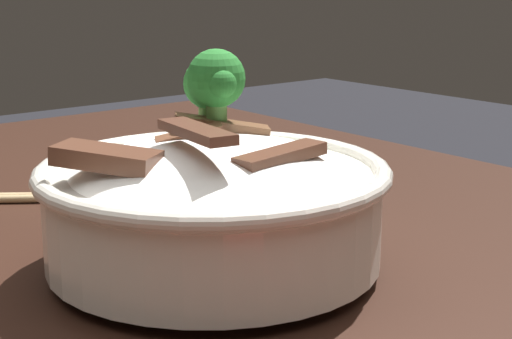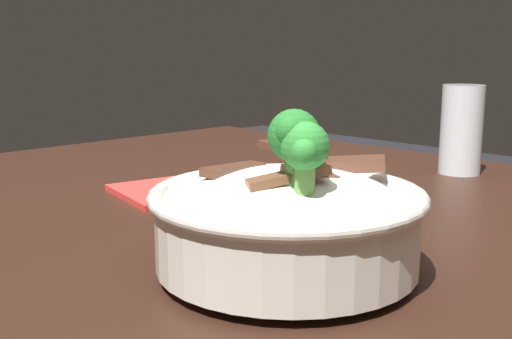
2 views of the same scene
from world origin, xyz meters
name	(u,v)px [view 2 (image 2 of 2)]	position (x,y,z in m)	size (l,w,h in m)	color
dining_table	(297,311)	(0.00, 0.00, 0.69)	(1.35, 1.02, 0.78)	black
rice_bowl	(287,217)	(-0.09, 0.11, 0.83)	(0.23, 0.23, 0.14)	silver
drinking_glass	(461,136)	(0.01, -0.38, 0.84)	(0.06, 0.06, 0.13)	white
folded_napkin	(168,192)	(0.21, 0.01, 0.79)	(0.13, 0.12, 0.01)	red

